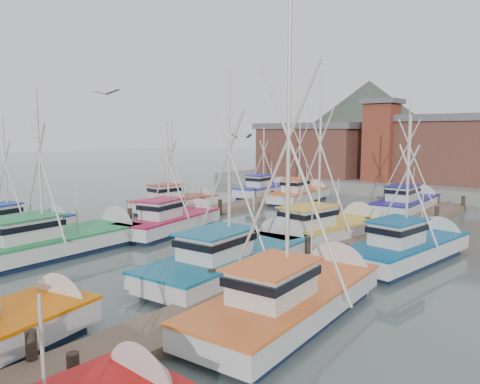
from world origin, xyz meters
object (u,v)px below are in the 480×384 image
Objects in this scene: boat_4 at (59,242)px; boat_8 at (175,221)px; lookout_tower at (381,140)px; boat_12 at (302,194)px.

boat_4 is 7.78m from boat_8.
lookout_tower is at bearing 74.40° from boat_8.
boat_8 is 0.92× the size of boat_12.
boat_12 is (-2.74, -11.09, -4.87)m from lookout_tower.
boat_12 is at bearing 80.83° from boat_8.
boat_8 is at bearing -94.73° from lookout_tower.
boat_8 is 16.22m from boat_12.
boat_12 reaches higher than boat_8.
boat_4 is 23.98m from boat_12.
boat_8 is (0.50, 7.77, -0.01)m from boat_4.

